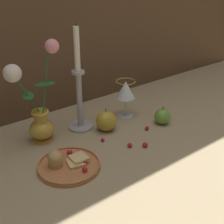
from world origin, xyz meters
name	(u,v)px	position (x,y,z in m)	size (l,w,h in m)	color
ground_plane	(108,138)	(0.00, 0.00, 0.00)	(2.40, 2.40, 0.00)	#9E8966
vase	(37,110)	(-0.21, 0.13, 0.13)	(0.18, 0.09, 0.37)	gold
plate_with_pastries	(67,164)	(-0.21, -0.07, 0.01)	(0.20, 0.20, 0.07)	#B77042
wine_glass	(126,91)	(0.17, 0.10, 0.11)	(0.08, 0.08, 0.16)	silver
candlestick	(79,96)	(-0.04, 0.13, 0.14)	(0.10, 0.10, 0.40)	#A3A3A8
apple_beside_vase	(106,121)	(0.03, 0.05, 0.04)	(0.08, 0.08, 0.09)	#B2932D
apple_near_glass	(162,116)	(0.24, -0.04, 0.03)	(0.06, 0.06, 0.08)	#669938
berry_near_plate	(147,128)	(0.16, -0.04, 0.01)	(0.02, 0.02, 0.02)	#AD192D
berry_front_center	(145,145)	(0.07, -0.13, 0.01)	(0.02, 0.02, 0.02)	#AD192D
berry_by_glass_stem	(103,140)	(-0.03, -0.01, 0.01)	(0.01, 0.01, 0.01)	#AD192D
berry_under_candlestick	(130,145)	(0.02, -0.10, 0.01)	(0.02, 0.02, 0.02)	#AD192D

